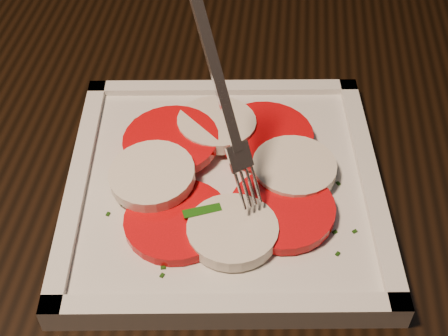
# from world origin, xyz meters

# --- Properties ---
(ground) EXTENTS (6.00, 6.00, 0.00)m
(ground) POSITION_xyz_m (0.00, 0.00, 0.00)
(ground) COLOR black
(ground) RESTS_ON ground
(table) EXTENTS (1.21, 0.82, 0.75)m
(table) POSITION_xyz_m (0.14, -0.25, 0.65)
(table) COLOR black
(table) RESTS_ON ground
(plate) EXTENTS (0.27, 0.27, 0.01)m
(plate) POSITION_xyz_m (0.22, -0.29, 0.76)
(plate) COLOR silver
(plate) RESTS_ON table
(caprese_salad) EXTENTS (0.19, 0.18, 0.02)m
(caprese_salad) POSITION_xyz_m (0.22, -0.29, 0.77)
(caprese_salad) COLOR red
(caprese_salad) RESTS_ON plate
(fork) EXTENTS (0.07, 0.08, 0.14)m
(fork) POSITION_xyz_m (0.22, -0.29, 0.85)
(fork) COLOR white
(fork) RESTS_ON caprese_salad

